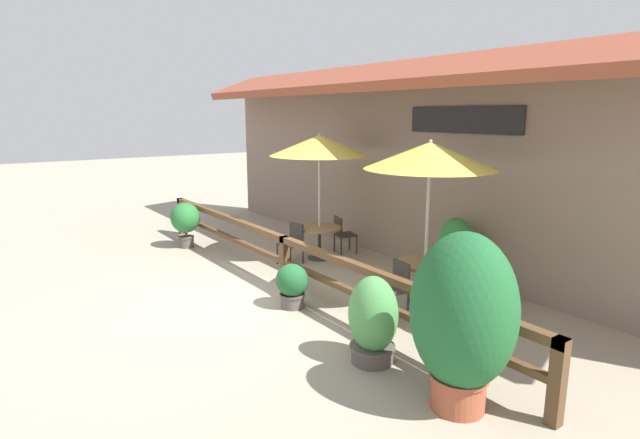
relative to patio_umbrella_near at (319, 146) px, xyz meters
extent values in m
plane|color=#9E937F|center=(1.12, -2.64, -2.46)|extent=(60.00, 60.00, 0.00)
cube|color=gray|center=(1.12, 1.56, -0.66)|extent=(14.00, 0.40, 3.60)
cube|color=brown|center=(1.12, 1.01, 1.42)|extent=(14.28, 1.48, 0.70)
cube|color=black|center=(2.60, 1.33, 0.54)|extent=(2.47, 0.04, 0.48)
cube|color=brown|center=(1.12, -1.59, -1.56)|extent=(10.40, 0.14, 0.11)
cube|color=brown|center=(1.12, -1.59, -1.98)|extent=(10.40, 0.10, 0.09)
cube|color=brown|center=(-4.01, -1.59, -1.98)|extent=(0.14, 0.14, 0.95)
cube|color=brown|center=(1.12, -1.59, -1.98)|extent=(0.14, 0.14, 0.95)
cube|color=brown|center=(6.25, -1.59, -1.98)|extent=(0.14, 0.14, 0.95)
cylinder|color=#B7B2A8|center=(0.00, 0.00, -1.30)|extent=(0.06, 0.06, 2.31)
cone|color=#EAD64C|center=(0.00, 0.00, 0.00)|extent=(2.11, 2.11, 0.43)
sphere|color=#B2ADA3|center=(0.00, 0.00, 0.22)|extent=(0.07, 0.07, 0.07)
cylinder|color=olive|center=(0.00, 0.00, -1.77)|extent=(0.95, 0.95, 0.05)
cylinder|color=#333333|center=(0.00, 0.00, -2.13)|extent=(0.07, 0.07, 0.66)
cylinder|color=#333333|center=(0.00, 0.00, -2.44)|extent=(0.52, 0.52, 0.03)
cube|color=#332D28|center=(-0.04, -0.74, -2.03)|extent=(0.49, 0.49, 0.05)
cube|color=#332D28|center=(-0.07, -0.55, -1.81)|extent=(0.40, 0.11, 0.40)
cylinder|color=#2D2D2D|center=(-0.19, -0.96, -2.26)|extent=(0.04, 0.04, 0.40)
cylinder|color=#2D2D2D|center=(0.18, -0.89, -2.26)|extent=(0.04, 0.04, 0.40)
cylinder|color=#2D2D2D|center=(-0.26, -0.59, -2.26)|extent=(0.04, 0.04, 0.40)
cylinder|color=#2D2D2D|center=(0.11, -0.51, -2.26)|extent=(0.04, 0.04, 0.40)
cube|color=#332D28|center=(-0.01, 0.74, -2.03)|extent=(0.51, 0.51, 0.05)
cube|color=#332D28|center=(-0.06, 0.55, -1.81)|extent=(0.40, 0.13, 0.40)
cylinder|color=#2D2D2D|center=(0.22, 0.88, -2.26)|extent=(0.04, 0.04, 0.40)
cylinder|color=#2D2D2D|center=(-0.15, 0.97, -2.26)|extent=(0.04, 0.04, 0.40)
cylinder|color=#2D2D2D|center=(0.13, 0.51, -2.26)|extent=(0.04, 0.04, 0.40)
cylinder|color=#2D2D2D|center=(-0.24, 0.60, -2.26)|extent=(0.04, 0.04, 0.40)
cylinder|color=#B7B2A8|center=(3.16, -0.13, -1.30)|extent=(0.06, 0.06, 2.31)
cone|color=#EAD64C|center=(3.16, -0.13, 0.00)|extent=(2.11, 2.11, 0.43)
sphere|color=#B2ADA3|center=(3.16, -0.13, 0.22)|extent=(0.07, 0.07, 0.07)
cylinder|color=olive|center=(3.16, -0.13, -1.77)|extent=(0.95, 0.95, 0.05)
cylinder|color=#333333|center=(3.16, -0.13, -2.13)|extent=(0.07, 0.07, 0.66)
cylinder|color=#333333|center=(3.16, -0.13, -2.44)|extent=(0.52, 0.52, 0.03)
cube|color=#332D28|center=(3.21, -0.95, -2.03)|extent=(0.47, 0.47, 0.05)
cube|color=#332D28|center=(3.23, -0.76, -1.81)|extent=(0.40, 0.09, 0.40)
cylinder|color=#2D2D2D|center=(3.00, -1.11, -2.26)|extent=(0.04, 0.04, 0.40)
cylinder|color=#2D2D2D|center=(3.37, -1.16, -2.26)|extent=(0.04, 0.04, 0.40)
cylinder|color=#2D2D2D|center=(3.05, -0.73, -2.26)|extent=(0.04, 0.04, 0.40)
cylinder|color=#2D2D2D|center=(3.42, -0.78, -2.26)|extent=(0.04, 0.04, 0.40)
cube|color=#332D28|center=(3.21, 0.69, -2.03)|extent=(0.47, 0.47, 0.05)
cube|color=#332D28|center=(3.18, 0.50, -1.81)|extent=(0.40, 0.09, 0.40)
cylinder|color=#2D2D2D|center=(3.42, 0.85, -2.26)|extent=(0.04, 0.04, 0.40)
cylinder|color=#2D2D2D|center=(3.05, 0.91, -2.26)|extent=(0.04, 0.04, 0.40)
cylinder|color=#2D2D2D|center=(3.37, 0.48, -2.26)|extent=(0.04, 0.04, 0.40)
cylinder|color=#2D2D2D|center=(2.99, 0.53, -2.26)|extent=(0.04, 0.04, 0.40)
cylinder|color=#564C47|center=(4.17, -2.19, -2.35)|extent=(0.54, 0.54, 0.22)
cylinder|color=#564C47|center=(4.17, -2.19, -2.25)|extent=(0.58, 0.58, 0.04)
ellipsoid|color=#4C934C|center=(4.17, -2.19, -1.81)|extent=(0.67, 0.60, 0.99)
cylinder|color=#9E4C33|center=(5.48, -2.13, -2.26)|extent=(0.58, 0.58, 0.39)
cylinder|color=#9E4C33|center=(5.48, -2.13, -2.09)|extent=(0.62, 0.62, 0.04)
ellipsoid|color=#1E5B2D|center=(5.48, -2.13, -1.35)|extent=(1.15, 1.03, 1.68)
cylinder|color=#564C47|center=(-2.62, -2.00, -2.32)|extent=(0.33, 0.33, 0.27)
cylinder|color=#564C47|center=(-2.62, -2.00, -2.21)|extent=(0.36, 0.36, 0.04)
cylinder|color=brown|center=(-2.62, -2.00, -2.08)|extent=(0.06, 0.06, 0.21)
ellipsoid|color=#287033|center=(-2.62, -2.00, -1.74)|extent=(0.74, 0.67, 0.71)
cylinder|color=#564C47|center=(2.02, -2.01, -2.34)|extent=(0.38, 0.38, 0.24)
cylinder|color=#564C47|center=(2.02, -2.01, -2.24)|extent=(0.41, 0.41, 0.04)
ellipsoid|color=#1E5B2D|center=(2.02, -2.01, -2.00)|extent=(0.57, 0.51, 0.53)
cylinder|color=#9E4C33|center=(2.92, 0.91, -2.29)|extent=(0.48, 0.48, 0.33)
cylinder|color=#9E4C33|center=(2.92, 0.91, -2.15)|extent=(0.51, 0.51, 0.04)
cylinder|color=brown|center=(2.92, 0.91, -2.00)|extent=(0.09, 0.09, 0.25)
ellipsoid|color=#338442|center=(2.92, 0.91, -1.59)|extent=(0.63, 0.57, 0.85)
camera|label=1|loc=(8.53, -6.17, 0.64)|focal=28.00mm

